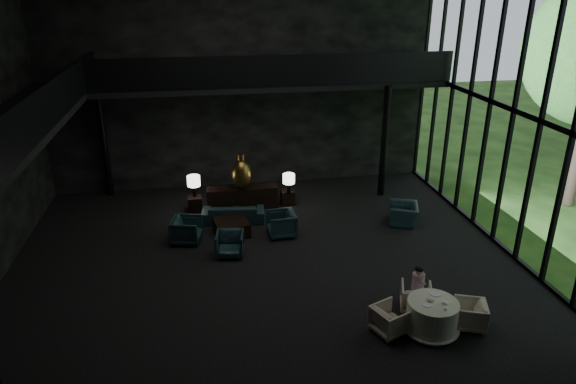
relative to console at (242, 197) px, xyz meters
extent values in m
cube|color=black|center=(0.33, -3.67, -0.38)|extent=(14.00, 12.00, 0.02)
cube|color=black|center=(0.33, 2.33, 3.62)|extent=(14.00, 0.04, 8.00)
cube|color=black|center=(0.33, -9.67, 3.62)|extent=(14.00, 0.04, 8.00)
cube|color=black|center=(-5.67, -3.67, 3.62)|extent=(2.00, 12.00, 0.25)
cube|color=black|center=(1.33, 1.33, 3.62)|extent=(12.00, 2.00, 0.25)
cube|color=black|center=(-4.67, -3.67, 4.22)|extent=(0.06, 12.00, 1.00)
cube|color=black|center=(1.33, 0.33, 4.22)|extent=(12.00, 0.06, 1.00)
cylinder|color=black|center=(-4.67, 2.03, 1.62)|extent=(0.24, 0.24, 4.00)
cylinder|color=black|center=(5.13, 0.33, 1.62)|extent=(0.24, 0.24, 4.00)
cube|color=black|center=(0.00, 0.00, 0.00)|extent=(2.40, 0.55, 0.76)
ellipsoid|color=olive|center=(0.00, -0.12, 0.90)|extent=(0.66, 0.66, 1.03)
cylinder|color=olive|center=(0.00, -0.12, 1.51)|extent=(0.23, 0.23, 0.21)
cube|color=black|center=(-1.60, 0.02, -0.13)|extent=(0.47, 0.47, 0.51)
cylinder|color=black|center=(-1.60, 0.08, 0.32)|extent=(0.13, 0.13, 0.38)
cylinder|color=white|center=(-1.60, 0.08, 0.69)|extent=(0.44, 0.44, 0.35)
cube|color=black|center=(1.60, 0.05, -0.12)|extent=(0.47, 0.47, 0.52)
cylinder|color=black|center=(1.60, -0.18, 0.31)|extent=(0.12, 0.12, 0.36)
cylinder|color=white|center=(1.60, -0.18, 0.66)|extent=(0.41, 0.41, 0.33)
imported|color=black|center=(-0.38, -1.02, 0.00)|extent=(1.99, 0.79, 0.76)
imported|color=#16393A|center=(-1.86, -2.24, 0.08)|extent=(1.02, 1.06, 0.92)
imported|color=#22373E|center=(1.00, -2.30, 0.07)|extent=(0.87, 0.93, 0.91)
imported|color=#1A3234|center=(-0.64, -3.27, 0.01)|extent=(0.86, 0.82, 0.78)
imported|color=black|center=(5.01, -2.12, 0.02)|extent=(0.88, 1.07, 0.81)
cube|color=black|center=(-0.51, -1.93, -0.16)|extent=(1.14, 1.14, 0.44)
cylinder|color=white|center=(3.55, -7.48, -0.01)|extent=(1.12, 1.12, 0.75)
cone|color=white|center=(3.55, -7.48, -0.33)|extent=(1.27, 1.27, 0.10)
imported|color=beige|center=(3.53, -6.65, -0.05)|extent=(0.80, 0.78, 0.66)
imported|color=#C0AB98|center=(4.46, -7.50, -0.07)|extent=(0.75, 0.77, 0.63)
imported|color=beige|center=(2.61, -7.37, -0.05)|extent=(0.79, 0.82, 0.66)
cylinder|color=#DC92C0|center=(3.62, -6.50, 0.28)|extent=(0.29, 0.29, 0.42)
sphere|color=#D8A884|center=(3.62, -6.50, 0.59)|extent=(0.21, 0.21, 0.21)
ellipsoid|color=black|center=(3.62, -6.50, 0.62)|extent=(0.22, 0.22, 0.15)
cylinder|color=white|center=(3.36, -7.56, 0.37)|extent=(0.24, 0.24, 0.01)
cylinder|color=white|center=(3.71, -7.19, 0.38)|extent=(0.26, 0.26, 0.02)
cylinder|color=white|center=(3.81, -7.53, 0.37)|extent=(0.19, 0.19, 0.01)
cylinder|color=white|center=(3.74, -7.59, 0.41)|extent=(0.11, 0.11, 0.06)
ellipsoid|color=white|center=(3.49, -7.42, 0.41)|extent=(0.16, 0.16, 0.08)
cylinder|color=#99999E|center=(3.66, -7.81, 0.40)|extent=(0.06, 0.06, 0.06)
camera|label=1|loc=(-1.23, -16.28, 6.88)|focal=32.00mm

